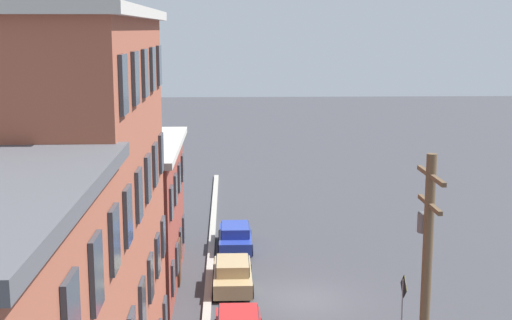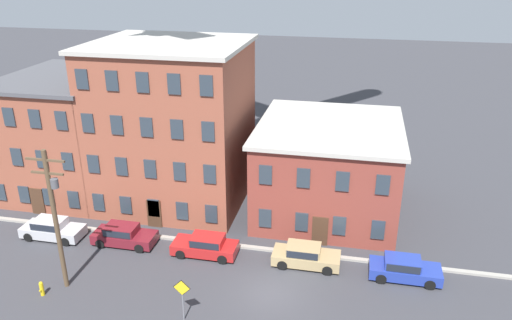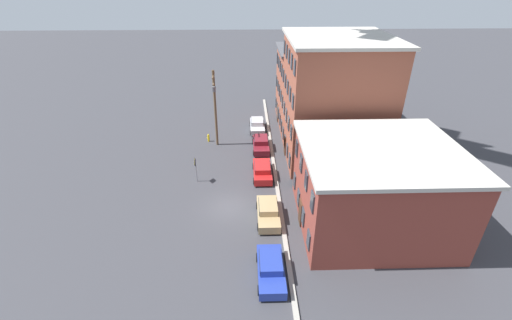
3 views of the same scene
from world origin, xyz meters
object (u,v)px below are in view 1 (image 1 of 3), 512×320
(car_tan, at_px, (233,273))
(car_blue, at_px, (235,236))
(utility_pole, at_px, (425,293))
(caution_sign, at_px, (403,296))

(car_tan, xyz_separation_m, car_blue, (6.23, -0.19, 0.00))
(car_blue, bearing_deg, utility_pole, -165.96)
(utility_pole, bearing_deg, car_blue, 14.04)
(car_blue, height_order, utility_pole, utility_pole)
(car_tan, relative_size, caution_sign, 1.63)
(car_blue, distance_m, utility_pole, 21.38)
(car_tan, xyz_separation_m, caution_sign, (-5.99, -6.77, 1.06))
(caution_sign, distance_m, utility_pole, 8.85)
(car_blue, xyz_separation_m, utility_pole, (-20.31, -5.08, 4.32))
(car_tan, distance_m, caution_sign, 9.10)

